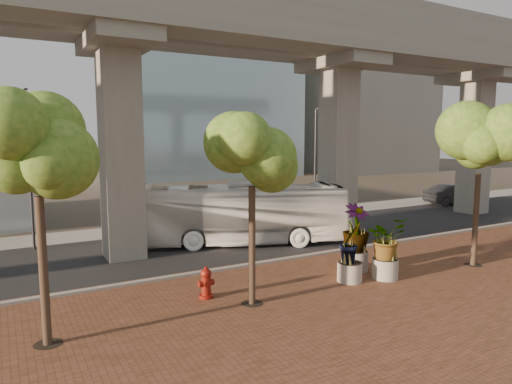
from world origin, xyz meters
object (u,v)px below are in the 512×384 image
transit_bus (237,214)px  fire_hydrant (206,283)px  planter_front (386,241)px  parked_car (455,195)px

transit_bus → fire_hydrant: 7.75m
transit_bus → fire_hydrant: size_ratio=10.48×
transit_bus → planter_front: size_ratio=4.70×
fire_hydrant → planter_front: planter_front is taller
fire_hydrant → planter_front: 6.90m
fire_hydrant → planter_front: bearing=-11.9°
transit_bus → parked_car: transit_bus is taller
parked_car → transit_bus: bearing=112.1°
transit_bus → fire_hydrant: bearing=167.8°
parked_car → planter_front: 21.47m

